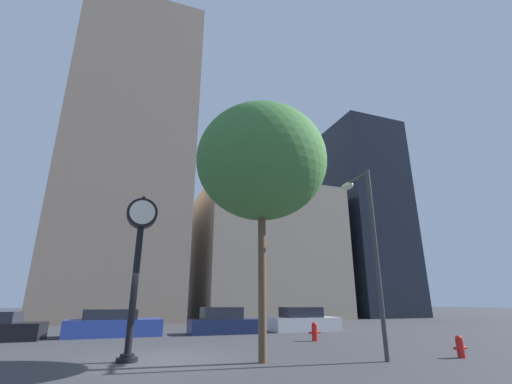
{
  "coord_description": "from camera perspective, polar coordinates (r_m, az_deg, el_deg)",
  "views": [
    {
      "loc": [
        -1.34,
        -11.61,
        1.67
      ],
      "look_at": [
        6.98,
        10.8,
        9.33
      ],
      "focal_mm": 24.0,
      "sensor_mm": 36.0,
      "label": 1
    }
  ],
  "objects": [
    {
      "name": "bare_tree",
      "position": [
        11.64,
        0.92,
        4.95
      ],
      "size": [
        4.38,
        4.38,
        8.15
      ],
      "color": "brown",
      "rests_on": "ground_plane"
    },
    {
      "name": "car_navy",
      "position": [
        20.1,
        -5.44,
        -20.83
      ],
      "size": [
        3.87,
        1.9,
        1.37
      ],
      "rotation": [
        0.0,
        0.0,
        -0.02
      ],
      "color": "#19234C",
      "rests_on": "ground_plane"
    },
    {
      "name": "street_clock",
      "position": [
        11.62,
        -18.92,
        -8.12
      ],
      "size": [
        0.96,
        0.61,
        5.0
      ],
      "color": "black",
      "rests_on": "ground_plane"
    },
    {
      "name": "fire_hydrant_near",
      "position": [
        16.62,
        9.74,
        -21.91
      ],
      "size": [
        0.57,
        0.25,
        0.79
      ],
      "color": "red",
      "rests_on": "ground_plane"
    },
    {
      "name": "fire_hydrant_far",
      "position": [
        13.36,
        30.86,
        -21.2
      ],
      "size": [
        0.51,
        0.22,
        0.65
      ],
      "color": "red",
      "rests_on": "ground_plane"
    },
    {
      "name": "ground_plane",
      "position": [
        11.81,
        -15.12,
        -25.34
      ],
      "size": [
        200.0,
        200.0,
        0.0
      ],
      "primitive_type": "plane",
      "color": "#38383D"
    },
    {
      "name": "car_blue",
      "position": [
        19.82,
        -22.61,
        -19.74
      ],
      "size": [
        4.57,
        1.97,
        1.3
      ],
      "rotation": [
        0.0,
        0.0,
        0.0
      ],
      "color": "#28429E",
      "rests_on": "ground_plane"
    },
    {
      "name": "car_white",
      "position": [
        21.89,
        7.89,
        -20.51
      ],
      "size": [
        4.11,
        2.03,
        1.35
      ],
      "rotation": [
        0.0,
        0.0,
        -0.05
      ],
      "color": "silver",
      "rests_on": "ground_plane"
    },
    {
      "name": "building_tall_tower",
      "position": [
        38.39,
        -20.12,
        5.27
      ],
      "size": [
        11.64,
        12.0,
        31.96
      ],
      "color": "gray",
      "rests_on": "ground_plane"
    },
    {
      "name": "building_storefront_row",
      "position": [
        38.68,
        1.42,
        -10.28
      ],
      "size": [
        14.57,
        12.0,
        13.42
      ],
      "color": "gray",
      "rests_on": "ground_plane"
    },
    {
      "name": "street_lamp_right",
      "position": [
        12.12,
        17.81,
        -5.83
      ],
      "size": [
        0.36,
        1.57,
        5.96
      ],
      "color": "#38383D",
      "rests_on": "ground_plane"
    },
    {
      "name": "building_glass_modern",
      "position": [
        45.83,
        16.47,
        -4.39
      ],
      "size": [
        8.07,
        12.0,
        23.41
      ],
      "color": "black",
      "rests_on": "ground_plane"
    }
  ]
}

